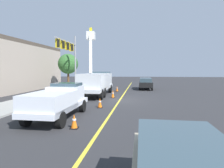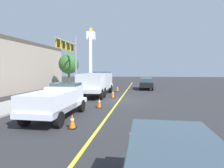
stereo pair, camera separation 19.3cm
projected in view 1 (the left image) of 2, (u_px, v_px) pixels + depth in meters
ground at (120, 100)px, 18.29m from camera, size 120.00×120.00×0.00m
sidewalk_far_side at (40, 98)px, 19.49m from camera, size 60.11×6.75×0.12m
lane_centre_stripe at (120, 100)px, 18.29m from camera, size 49.94×2.79×0.01m
utility_bucket_truck at (97, 81)px, 21.67m from camera, size 8.32×2.94×7.71m
service_pickup_truck at (58, 100)px, 11.47m from camera, size 5.70×2.43×2.06m
passing_minivan at (146, 83)px, 28.42m from camera, size 4.89×2.15×1.69m
traffic_cone_leading at (74, 121)px, 9.52m from camera, size 0.40×0.40×0.73m
traffic_cone_mid_front at (100, 103)px, 14.70m from camera, size 0.40×0.40×0.77m
traffic_cone_mid_rear at (113, 94)px, 19.89m from camera, size 0.40×0.40×0.80m
traffic_cone_trailing at (117, 89)px, 25.59m from camera, size 0.40×0.40×0.75m
traffic_signal_mast at (70, 52)px, 24.65m from camera, size 6.55×0.79×7.66m
street_tree_right at (68, 64)px, 29.90m from camera, size 3.16×3.16×5.43m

